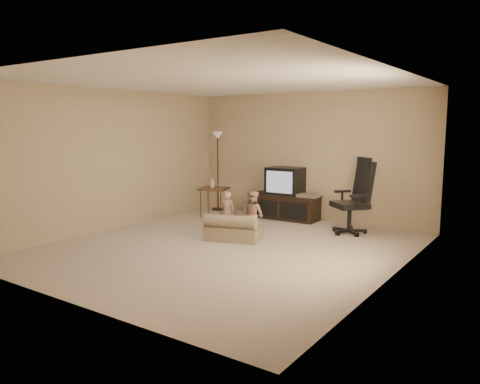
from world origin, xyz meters
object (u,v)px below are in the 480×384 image
object	(u,v)px
side_table	(214,189)
toddler_left	(227,213)
tv_stand	(285,198)
child_sofa	(233,230)
floor_lamp	(218,153)
office_chair	(354,206)
toddler_right	(253,215)

from	to	relation	value
side_table	toddler_left	xyz separation A→B (m)	(1.21, -1.20, -0.20)
tv_stand	child_sofa	distance (m)	2.07
side_table	floor_lamp	distance (m)	1.03
side_table	toddler_left	world-z (taller)	side_table
office_chair	toddler_left	world-z (taller)	office_chair
toddler_left	office_chair	bearing A→B (deg)	-155.80
floor_lamp	toddler_right	world-z (taller)	floor_lamp
side_table	toddler_right	world-z (taller)	toddler_right
office_chair	floor_lamp	size ratio (longest dim) A/B	0.77
side_table	toddler_left	bearing A→B (deg)	-44.61
tv_stand	side_table	xyz separation A→B (m)	(-1.32, -0.61, 0.15)
child_sofa	toddler_right	size ratio (longest dim) A/B	1.22
tv_stand	floor_lamp	distance (m)	1.91
floor_lamp	toddler_left	world-z (taller)	floor_lamp
tv_stand	side_table	world-z (taller)	tv_stand
floor_lamp	side_table	bearing A→B (deg)	-58.88
office_chair	toddler_right	bearing A→B (deg)	-92.03
child_sofa	floor_lamp	bearing A→B (deg)	116.18
office_chair	side_table	xyz separation A→B (m)	(-2.94, -0.16, 0.10)
side_table	child_sofa	distance (m)	2.11
tv_stand	child_sofa	xyz separation A→B (m)	(0.17, -2.04, -0.25)
office_chair	child_sofa	xyz separation A→B (m)	(-1.44, -1.59, -0.30)
floor_lamp	child_sofa	bearing A→B (deg)	-47.88
side_table	toddler_right	distance (m)	2.09
office_chair	child_sofa	bearing A→B (deg)	-91.70
toddler_left	toddler_right	size ratio (longest dim) A/B	0.94
side_table	child_sofa	bearing A→B (deg)	-43.79
office_chair	toddler_left	distance (m)	2.19
side_table	office_chair	bearing A→B (deg)	3.05
toddler_left	toddler_right	distance (m)	0.51
floor_lamp	office_chair	bearing A→B (deg)	-8.65
floor_lamp	child_sofa	size ratio (longest dim) A/B	1.74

